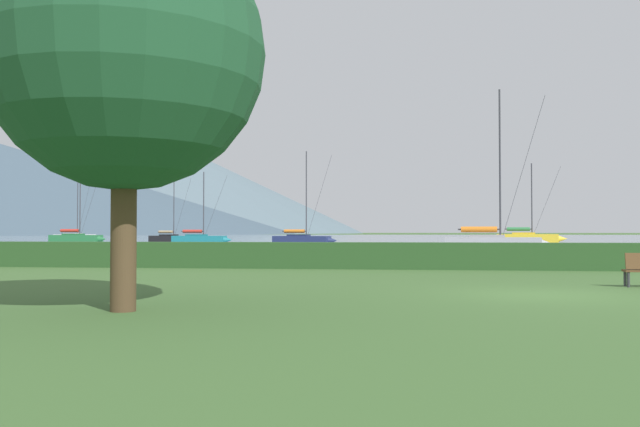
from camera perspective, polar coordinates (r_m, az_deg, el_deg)
name	(u,v)px	position (r m, az deg, el deg)	size (l,w,h in m)	color
ground_plane	(541,295)	(17.51, 17.96, -6.50)	(1000.00, 1000.00, 0.00)	#3D602D
harbor_water	(420,238)	(154.17, 8.33, -2.02)	(320.00, 246.00, 0.00)	#8499A8
hedge_line	(487,256)	(28.34, 13.75, -3.48)	(80.00, 1.20, 1.08)	#284C23
sailboat_slip_0	(200,239)	(81.88, -9.99, -2.11)	(7.22, 2.54, 8.53)	#19707A
sailboat_slip_1	(303,239)	(75.59, -1.47, -2.17)	(7.35, 3.19, 10.39)	navy
sailboat_slip_2	(171,238)	(92.72, -12.32, -2.04)	(6.83, 3.69, 8.85)	black
sailboat_slip_3	(528,238)	(88.86, 16.97, -1.95)	(8.60, 3.36, 9.99)	gold
sailboat_slip_4	(75,237)	(109.47, -19.78, -1.85)	(7.55, 3.95, 11.41)	white
sailboat_slip_6	(77,238)	(93.44, -19.67, -1.94)	(7.63, 2.77, 10.37)	#236B38
sailboat_slip_7	(494,243)	(52.03, 14.32, -2.38)	(8.04, 3.08, 12.05)	#9E9EA3
park_tree	(134,33)	(14.25, -15.30, 14.34)	(5.50, 5.50, 8.52)	#4C3823
distant_hill_central_peak	(121,176)	(468.82, -16.25, 3.01)	(319.02, 319.02, 75.14)	slate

